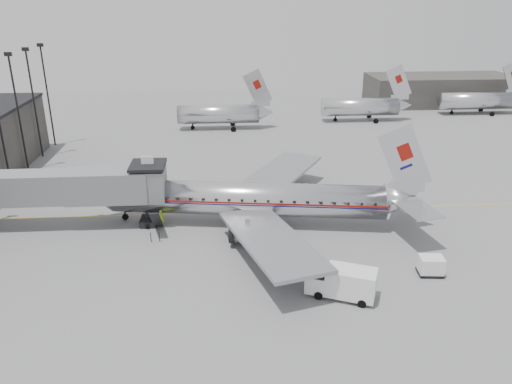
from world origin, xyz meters
TOP-DOWN VIEW (x-y plane):
  - ground at (0.00, 0.00)m, footprint 160.00×160.00m
  - hangar at (45.00, 60.00)m, footprint 30.00×12.00m
  - apron_line at (3.00, 6.00)m, footprint 60.00×0.15m
  - jet_bridge at (-16.66, 3.67)m, footprint 21.00×6.20m
  - distant_aircraft_near at (-1.79, 42.00)m, footprint 16.39×3.20m
  - distant_aircraft_mid at (24.21, 46.00)m, footprint 16.39×3.20m
  - distant_aircraft_far at (48.21, 50.00)m, footprint 16.39×3.20m
  - airliner at (1.41, 2.90)m, footprint 34.10×31.38m
  - service_van at (7.19, -10.75)m, footprint 5.63×3.91m
  - baggage_cart_navy at (7.16, -8.88)m, footprint 2.17×1.82m
  - baggage_cart_white at (15.37, -8.06)m, footprint 2.20×1.76m
  - ramp_worker at (-7.94, 3.00)m, footprint 0.77×0.70m

SIDE VIEW (x-z plane):
  - ground at x=0.00m, z-range 0.00..0.00m
  - apron_line at x=3.00m, z-range 0.00..0.01m
  - baggage_cart_navy at x=7.16m, z-range 0.05..1.54m
  - baggage_cart_white at x=15.37m, z-range 0.05..1.66m
  - ramp_worker at x=-7.94m, z-range 0.00..1.76m
  - service_van at x=7.19m, z-range 0.06..2.54m
  - airliner at x=1.41m, z-range -2.69..8.14m
  - distant_aircraft_near at x=-1.79m, z-range -2.40..7.86m
  - distant_aircraft_mid at x=24.21m, z-range -2.40..7.86m
  - distant_aircraft_far at x=48.21m, z-range -2.40..7.86m
  - hangar at x=45.00m, z-range 0.00..6.00m
  - jet_bridge at x=-16.66m, z-range 0.63..7.73m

